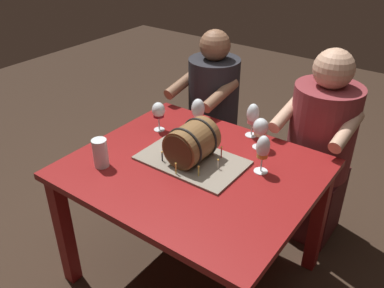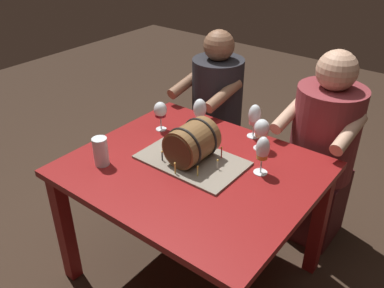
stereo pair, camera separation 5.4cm
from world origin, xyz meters
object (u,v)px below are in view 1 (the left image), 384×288
object	(u,v)px
wine_glass_white	(261,128)
wine_glass_rose	(253,116)
person_seated_right	(318,152)
wine_glass_empty	(198,109)
wine_glass_red	(158,111)
barrel_cake	(192,146)
dining_table	(193,184)
person_seated_left	(212,123)
wine_glass_amber	(263,149)
beer_pint	(101,154)

from	to	relation	value
wine_glass_white	wine_glass_rose	distance (m)	0.13
wine_glass_rose	person_seated_right	bearing A→B (deg)	44.80
wine_glass_empty	wine_glass_red	world-z (taller)	wine_glass_empty
barrel_cake	wine_glass_rose	bearing A→B (deg)	74.87
barrel_cake	wine_glass_empty	distance (m)	0.32
barrel_cake	person_seated_right	world-z (taller)	person_seated_right
dining_table	person_seated_right	distance (m)	0.83
wine_glass_white	dining_table	bearing A→B (deg)	-115.93
wine_glass_rose	wine_glass_red	size ratio (longest dim) A/B	1.13
wine_glass_white	wine_glass_red	bearing A→B (deg)	-163.56
person_seated_left	wine_glass_rose	bearing A→B (deg)	-33.23
dining_table	person_seated_left	bearing A→B (deg)	116.88
wine_glass_white	wine_glass_amber	size ratio (longest dim) A/B	0.87
wine_glass_rose	person_seated_left	xyz separation A→B (m)	(-0.45, 0.29, -0.31)
person_seated_left	dining_table	bearing A→B (deg)	-63.12
wine_glass_rose	person_seated_right	xyz separation A→B (m)	(0.30, 0.29, -0.27)
wine_glass_rose	beer_pint	world-z (taller)	wine_glass_rose
wine_glass_white	person_seated_right	world-z (taller)	person_seated_right
wine_glass_white	person_seated_right	bearing A→B (deg)	62.33
barrel_cake	wine_glass_red	world-z (taller)	barrel_cake
dining_table	wine_glass_white	world-z (taller)	wine_glass_white
wine_glass_empty	person_seated_left	distance (m)	0.56
dining_table	wine_glass_rose	xyz separation A→B (m)	(0.08, 0.44, 0.23)
barrel_cake	wine_glass_white	size ratio (longest dim) A/B	3.05
wine_glass_amber	barrel_cake	bearing A→B (deg)	-159.20
beer_pint	wine_glass_empty	bearing A→B (deg)	73.00
wine_glass_white	person_seated_right	distance (m)	0.51
wine_glass_amber	person_seated_right	world-z (taller)	person_seated_right
wine_glass_white	wine_glass_amber	distance (m)	0.23
dining_table	wine_glass_rose	size ratio (longest dim) A/B	6.08
wine_glass_empty	person_seated_left	world-z (taller)	person_seated_left
wine_glass_red	beer_pint	xyz separation A→B (m)	(0.01, -0.45, -0.05)
wine_glass_red	wine_glass_rose	bearing A→B (deg)	28.98
barrel_cake	person_seated_left	xyz separation A→B (m)	(-0.34, 0.70, -0.27)
wine_glass_red	person_seated_left	world-z (taller)	person_seated_left
beer_pint	person_seated_right	world-z (taller)	person_seated_right
barrel_cake	wine_glass_empty	size ratio (longest dim) A/B	2.63
wine_glass_white	person_seated_left	distance (m)	0.73
wine_glass_empty	barrel_cake	bearing A→B (deg)	-59.85
wine_glass_rose	beer_pint	distance (m)	0.83
wine_glass_amber	wine_glass_white	bearing A→B (deg)	120.42
dining_table	wine_glass_amber	size ratio (longest dim) A/B	5.95
wine_glass_amber	wine_glass_red	bearing A→B (deg)	177.08
barrel_cake	wine_glass_rose	size ratio (longest dim) A/B	2.70
wine_glass_red	beer_pint	bearing A→B (deg)	-88.64
dining_table	barrel_cake	size ratio (longest dim) A/B	2.25
barrel_cake	beer_pint	world-z (taller)	barrel_cake
dining_table	wine_glass_white	xyz separation A→B (m)	(0.17, 0.35, 0.22)
wine_glass_empty	wine_glass_red	size ratio (longest dim) A/B	1.16
barrel_cake	person_seated_left	bearing A→B (deg)	115.77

